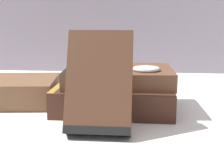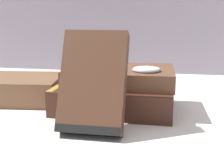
{
  "view_description": "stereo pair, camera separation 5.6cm",
  "coord_description": "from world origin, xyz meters",
  "px_view_note": "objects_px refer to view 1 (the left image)",
  "views": [
    {
      "loc": [
        0.07,
        -0.53,
        0.18
      ],
      "look_at": [
        0.02,
        0.02,
        0.05
      ],
      "focal_mm": 50.0,
      "sensor_mm": 36.0,
      "label": 1
    },
    {
      "loc": [
        0.12,
        -0.52,
        0.18
      ],
      "look_at": [
        0.02,
        0.02,
        0.05
      ],
      "focal_mm": 50.0,
      "sensor_mm": 36.0,
      "label": 2
    }
  ],
  "objects_px": {
    "book_flat_top": "(116,76)",
    "book_leaning_front": "(99,86)",
    "book_flat_bottom": "(111,97)",
    "pocket_watch": "(146,69)",
    "reading_glasses": "(82,90)"
  },
  "relations": [
    {
      "from": "book_flat_top",
      "to": "book_leaning_front",
      "type": "xyz_separation_m",
      "value": [
        -0.02,
        -0.13,
        0.01
      ]
    },
    {
      "from": "reading_glasses",
      "to": "book_flat_bottom",
      "type": "bearing_deg",
      "value": -42.32
    },
    {
      "from": "pocket_watch",
      "to": "reading_glasses",
      "type": "xyz_separation_m",
      "value": [
        -0.15,
        0.15,
        -0.08
      ]
    },
    {
      "from": "book_flat_bottom",
      "to": "pocket_watch",
      "type": "relative_size",
      "value": 4.1
    },
    {
      "from": "book_flat_bottom",
      "to": "book_leaning_front",
      "type": "bearing_deg",
      "value": -93.33
    },
    {
      "from": "book_leaning_front",
      "to": "pocket_watch",
      "type": "bearing_deg",
      "value": 55.36
    },
    {
      "from": "book_leaning_front",
      "to": "reading_glasses",
      "type": "height_order",
      "value": "book_leaning_front"
    },
    {
      "from": "reading_glasses",
      "to": "book_leaning_front",
      "type": "bearing_deg",
      "value": -56.18
    },
    {
      "from": "book_leaning_front",
      "to": "pocket_watch",
      "type": "relative_size",
      "value": 2.89
    },
    {
      "from": "book_flat_top",
      "to": "reading_glasses",
      "type": "height_order",
      "value": "book_flat_top"
    },
    {
      "from": "book_leaning_front",
      "to": "book_flat_bottom",
      "type": "bearing_deg",
      "value": 86.05
    },
    {
      "from": "book_leaning_front",
      "to": "pocket_watch",
      "type": "height_order",
      "value": "book_leaning_front"
    },
    {
      "from": "book_flat_top",
      "to": "pocket_watch",
      "type": "relative_size",
      "value": 3.84
    },
    {
      "from": "book_flat_top",
      "to": "reading_glasses",
      "type": "distance_m",
      "value": 0.17
    },
    {
      "from": "book_flat_bottom",
      "to": "book_leaning_front",
      "type": "relative_size",
      "value": 1.42
    }
  ]
}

